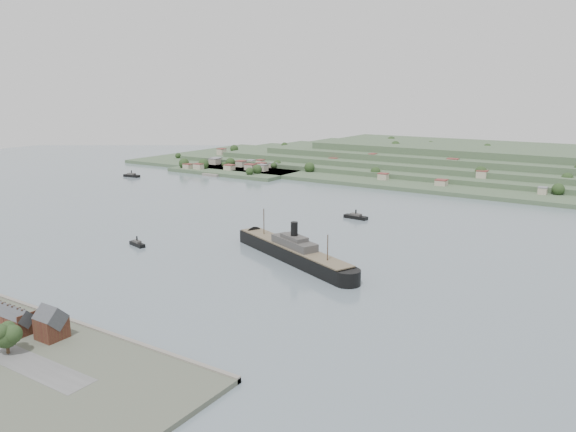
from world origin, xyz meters
The scene contains 8 objects.
ground centered at (0.00, 0.00, 0.00)m, with size 1400.00×1400.00×0.00m, color slate.
gabled_building centered at (27.50, -164.00, 8.19)m, with size 10.40×10.18×14.09m.
far_peninsula centered at (27.91, 393.10, 11.88)m, with size 760.00×309.00×30.00m.
steamship centered at (45.66, -17.19, 5.20)m, with size 110.71×57.73×28.17m.
tugboat centered at (-51.75, -47.45, 1.58)m, with size 14.94×7.36×6.49m.
ferry_west centered at (-276.90, 149.66, 1.86)m, with size 21.09×7.73×7.74m.
ferry_east centered at (32.29, 99.15, 1.75)m, with size 19.77×7.07×7.26m.
fig_tree centered at (25.67, -181.70, 9.75)m, with size 11.38×9.85×12.70m.
Camera 1 is at (219.34, -287.09, 99.56)m, focal length 35.00 mm.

